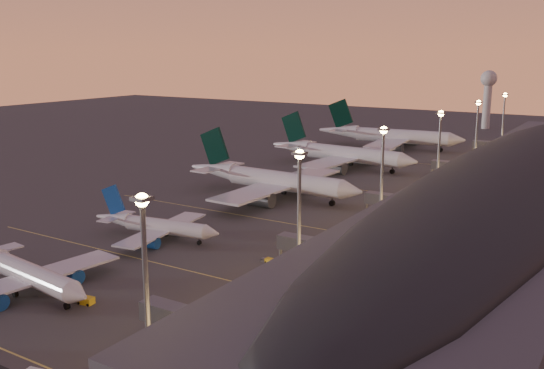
{
  "coord_description": "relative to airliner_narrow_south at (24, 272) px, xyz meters",
  "views": [
    {
      "loc": [
        88.63,
        -93.51,
        43.24
      ],
      "look_at": [
        2.0,
        45.0,
        7.0
      ],
      "focal_mm": 40.0,
      "sensor_mm": 36.0,
      "label": 1
    }
  ],
  "objects": [
    {
      "name": "baggage_tug_a",
      "position": [
        13.68,
        1.66,
        -2.99
      ],
      "size": [
        4.28,
        2.23,
        1.22
      ],
      "rotation": [
        0.0,
        0.0,
        0.15
      ],
      "color": "yellow",
      "rests_on": "ground"
    },
    {
      "name": "radar_tower",
      "position": [
        15.42,
        288.78,
        18.33
      ],
      "size": [
        9.0,
        9.0,
        32.5
      ],
      "color": "silver",
      "rests_on": "ground"
    },
    {
      "name": "light_masts",
      "position": [
        41.42,
        93.78,
        14.01
      ],
      "size": [
        2.2,
        217.2,
        25.9
      ],
      "color": "slate",
      "rests_on": "ground"
    },
    {
      "name": "lane_markings",
      "position": [
        5.42,
        68.78,
        -3.53
      ],
      "size": [
        90.0,
        180.36,
        0.0
      ],
      "color": "#D8C659",
      "rests_on": "ground"
    },
    {
      "name": "ground",
      "position": [
        5.42,
        28.78,
        -3.54
      ],
      "size": [
        700.0,
        700.0,
        0.0
      ],
      "primitive_type": "plane",
      "color": "#403D3B"
    },
    {
      "name": "airliner_narrow_north",
      "position": [
        -1.31,
        36.26,
        -0.42
      ],
      "size": [
        33.83,
        30.5,
        12.09
      ],
      "rotation": [
        0.0,
        0.0,
        0.15
      ],
      "color": "silver",
      "rests_on": "ground"
    },
    {
      "name": "baggage_tug_c",
      "position": [
        29.97,
        36.4,
        -3.11
      ],
      "size": [
        3.23,
        1.55,
        0.94
      ],
      "rotation": [
        0.0,
        0.0,
        -0.06
      ],
      "color": "yellow",
      "rests_on": "ground"
    },
    {
      "name": "airliner_narrow_south",
      "position": [
        0.0,
        0.0,
        0.0
      ],
      "size": [
        38.37,
        34.5,
        13.7
      ],
      "rotation": [
        0.0,
        0.0,
        -0.12
      ],
      "color": "silver",
      "rests_on": "ground"
    },
    {
      "name": "airliner_wide_far",
      "position": [
        -4.97,
        193.36,
        2.0
      ],
      "size": [
        67.24,
        61.53,
        21.5
      ],
      "rotation": [
        0.0,
        0.0,
        0.09
      ],
      "color": "silver",
      "rests_on": "ground"
    },
    {
      "name": "terminal_building",
      "position": [
        67.26,
        101.24,
        5.24
      ],
      "size": [
        56.35,
        255.0,
        17.46
      ],
      "color": "#4C4C51",
      "rests_on": "ground"
    },
    {
      "name": "baggage_tug_b",
      "position": [
        33.76,
        -4.72,
        -2.97
      ],
      "size": [
        4.43,
        2.29,
        1.26
      ],
      "rotation": [
        0.0,
        0.0,
        -0.15
      ],
      "color": "yellow",
      "rests_on": "ground"
    },
    {
      "name": "airliner_wide_mid",
      "position": [
        -3.72,
        140.45,
        1.6
      ],
      "size": [
        62.4,
        57.07,
        19.96
      ],
      "rotation": [
        0.0,
        0.0,
        -0.09
      ],
      "color": "silver",
      "rests_on": "ground"
    },
    {
      "name": "airliner_wide_near",
      "position": [
        -1.2,
        86.56,
        1.53
      ],
      "size": [
        61.46,
        55.91,
        19.69
      ],
      "rotation": [
        0.0,
        0.0,
        -0.04
      ],
      "color": "silver",
      "rests_on": "ground"
    }
  ]
}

